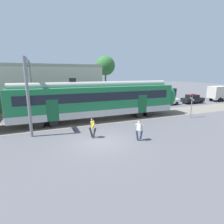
{
  "coord_description": "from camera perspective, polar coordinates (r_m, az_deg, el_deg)",
  "views": [
    {
      "loc": [
        -3.94,
        -12.16,
        5.22
      ],
      "look_at": [
        2.15,
        2.93,
        1.6
      ],
      "focal_mm": 28.0,
      "sensor_mm": 36.0,
      "label": 1
    }
  ],
  "objects": [
    {
      "name": "parked_car_black",
      "position": [
        34.03,
        24.83,
        3.89
      ],
      "size": [
        4.01,
        1.77,
        1.54
      ],
      "color": "black",
      "rests_on": "ground"
    },
    {
      "name": "box_truck",
      "position": [
        39.55,
        31.97,
        5.37
      ],
      "size": [
        5.27,
        2.15,
        2.82
      ],
      "color": "beige",
      "rests_on": "ground"
    },
    {
      "name": "parked_car_white",
      "position": [
        30.63,
        17.72,
        3.62
      ],
      "size": [
        4.09,
        1.93,
        1.54
      ],
      "color": "silver",
      "rests_on": "ground"
    },
    {
      "name": "commuter_train",
      "position": [
        19.09,
        -29.92,
        1.92
      ],
      "size": [
        38.05,
        3.07,
        4.73
      ],
      "color": "#B7B7B2",
      "rests_on": "ground"
    },
    {
      "name": "ground_plane",
      "position": [
        13.8,
        -3.8,
        -9.7
      ],
      "size": [
        160.0,
        160.0,
        0.0
      ],
      "primitive_type": "plane",
      "color": "#515156"
    },
    {
      "name": "catenary_gantry",
      "position": [
        18.71,
        -25.47,
        8.57
      ],
      "size": [
        0.24,
        6.64,
        6.53
      ],
      "color": "gray",
      "rests_on": "ground"
    },
    {
      "name": "pedestrian_white",
      "position": [
        13.89,
        8.98,
        -5.34
      ],
      "size": [
        0.71,
        0.52,
        1.67
      ],
      "color": "navy",
      "rests_on": "ground"
    },
    {
      "name": "pedestrian_yellow",
      "position": [
        14.4,
        -6.4,
        -4.73
      ],
      "size": [
        0.57,
        0.64,
        1.67
      ],
      "color": "#28282D",
      "rests_on": "ground"
    },
    {
      "name": "street_tree_right",
      "position": [
        34.62,
        -2.16,
        14.81
      ],
      "size": [
        3.68,
        3.68,
        8.47
      ],
      "color": "brown",
      "rests_on": "ground"
    },
    {
      "name": "background_building",
      "position": [
        26.47,
        -22.27,
        7.26
      ],
      "size": [
        16.45,
        5.0,
        9.2
      ],
      "color": "beige",
      "rests_on": "ground"
    },
    {
      "name": "crossing_signal",
      "position": [
        22.72,
        24.69,
        3.27
      ],
      "size": [
        0.96,
        0.22,
        3.0
      ],
      "color": "gray",
      "rests_on": "ground"
    }
  ]
}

